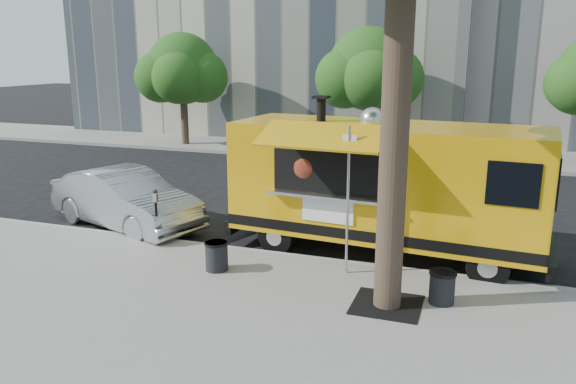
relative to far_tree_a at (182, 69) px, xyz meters
name	(u,v)px	position (x,y,z in m)	size (l,w,h in m)	color
ground	(298,247)	(10.00, -12.30, -3.78)	(120.00, 120.00, 0.00)	black
sidewalk	(225,316)	(10.00, -16.30, -3.70)	(60.00, 6.00, 0.15)	gray
curb	(285,257)	(10.00, -13.23, -3.70)	(60.00, 0.14, 0.16)	#999993
far_sidewalk	(391,153)	(10.00, 1.20, -3.70)	(60.00, 5.00, 0.15)	gray
tree_well	(387,305)	(12.60, -15.10, -3.62)	(1.20, 1.20, 0.02)	black
far_tree_a	(182,69)	(0.00, 0.00, 0.00)	(3.42, 3.42, 5.36)	#33261C
far_tree_b	(369,69)	(9.00, 0.40, 0.06)	(3.60, 3.60, 5.50)	#33261C
sign_post	(348,192)	(11.55, -13.85, -1.93)	(0.28, 0.06, 3.00)	silver
parking_meter	(156,211)	(7.00, -13.65, -2.79)	(0.11, 0.11, 1.33)	black
food_truck	(384,184)	(11.96, -12.13, -2.11)	(7.31, 3.60, 3.54)	#DA9D0B
sedan	(125,199)	(5.20, -12.30, -3.01)	(1.63, 4.66, 1.54)	#ACAEB3
trash_bin_left	(217,255)	(9.00, -14.59, -3.30)	(0.50, 0.50, 0.60)	black
trash_bin_right	(442,286)	(13.50, -14.68, -3.31)	(0.49, 0.49, 0.59)	black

